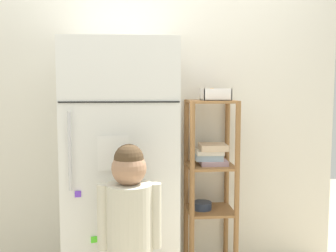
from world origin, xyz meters
TOP-DOWN VIEW (x-y plane):
  - kitchen_wall_back at (0.00, 0.38)m, footprint 2.71×0.03m
  - refrigerator at (-0.26, 0.02)m, footprint 0.70×0.69m
  - child_standing at (-0.20, -0.48)m, footprint 0.35×0.26m
  - pantry_shelf_unit at (0.36, 0.18)m, footprint 0.35×0.34m
  - fruit_bin at (0.39, 0.17)m, footprint 0.19×0.18m

SIDE VIEW (x-z plane):
  - child_standing at x=-0.20m, z-range 0.11..1.19m
  - pantry_shelf_unit at x=0.36m, z-range 0.13..1.41m
  - refrigerator at x=-0.26m, z-range 0.00..1.66m
  - kitchen_wall_back at x=0.00m, z-range 0.00..2.16m
  - fruit_bin at x=0.39m, z-range 1.28..1.36m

